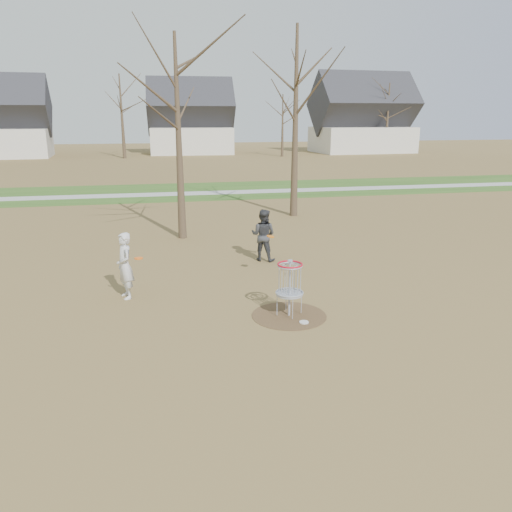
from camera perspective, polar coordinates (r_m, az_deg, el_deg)
The scene contains 11 objects.
ground at distance 12.05m, azimuth 3.79°, elevation -6.81°, with size 160.00×160.00×0.00m, color brown.
green_band at distance 32.19m, azimuth -6.19°, elevation 7.41°, with size 160.00×8.00×0.01m, color #2D5119.
footpath at distance 31.21m, azimuth -6.01°, elevation 7.18°, with size 160.00×1.50×0.01m, color #9E9E99.
dirt_circle at distance 12.05m, azimuth 3.80°, elevation -6.79°, with size 1.80×1.80×0.01m, color #47331E.
player_standing at distance 13.34m, azimuth -14.76°, elevation -1.09°, with size 0.64×0.42×1.74m, color silver.
player_throwing at distance 16.32m, azimuth 0.83°, elevation 2.41°, with size 0.83×0.65×1.71m, color #343539.
disc_grounded at distance 11.67m, azimuth 5.51°, elevation -7.53°, with size 0.22×0.22×0.02m, color silver.
discs_in_play at distance 13.60m, azimuth -5.12°, elevation 1.12°, with size 3.91×1.14×0.23m.
disc_golf_basket at distance 11.73m, azimuth 3.87°, elevation -2.69°, with size 0.64×0.64×1.35m.
bare_trees at distance 46.76m, azimuth -5.99°, elevation 16.55°, with size 52.62×44.98×9.00m.
houses_row at distance 63.71m, azimuth -5.19°, elevation 14.70°, with size 56.51×10.01×7.26m.
Camera 1 is at (-3.02, -10.72, 4.62)m, focal length 35.00 mm.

